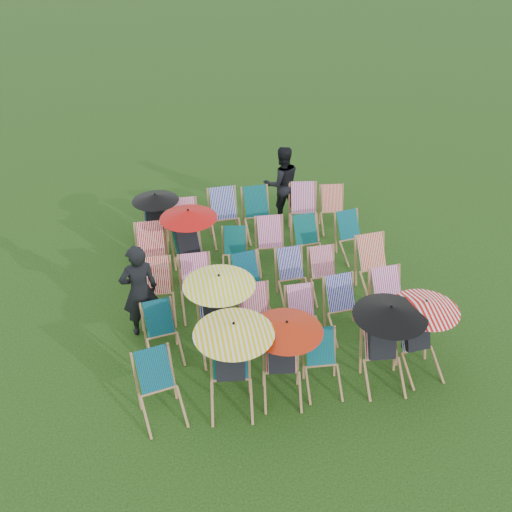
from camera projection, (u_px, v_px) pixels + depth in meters
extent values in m
plane|color=black|center=(269.00, 301.00, 10.66)|extent=(100.00, 100.00, 0.00)
cube|color=#0A6E35|center=(154.00, 370.00, 8.26)|extent=(0.54, 0.44, 0.57)
cube|color=#09682E|center=(230.00, 357.00, 8.43)|extent=(0.56, 0.44, 0.61)
cube|color=black|center=(230.00, 359.00, 8.38)|extent=(0.48, 0.49, 0.64)
sphere|color=tan|center=(229.00, 337.00, 8.29)|extent=(0.22, 0.22, 0.22)
cylinder|color=black|center=(234.00, 347.00, 8.20)|extent=(0.03, 0.03, 0.75)
cone|color=yellow|center=(234.00, 329.00, 8.01)|extent=(1.17, 1.17, 0.18)
cube|color=red|center=(281.00, 352.00, 8.60)|extent=(0.52, 0.42, 0.56)
cube|color=black|center=(281.00, 354.00, 8.56)|extent=(0.45, 0.46, 0.59)
sphere|color=tan|center=(281.00, 334.00, 8.47)|extent=(0.21, 0.21, 0.21)
cylinder|color=black|center=(286.00, 343.00, 8.38)|extent=(0.03, 0.03, 0.68)
cone|color=#AF220A|center=(287.00, 326.00, 8.21)|extent=(1.07, 1.07, 0.17)
cube|color=#0A713D|center=(320.00, 347.00, 8.75)|extent=(0.46, 0.36, 0.52)
cube|color=red|center=(380.00, 338.00, 8.82)|extent=(0.52, 0.40, 0.58)
cube|color=black|center=(381.00, 340.00, 8.78)|extent=(0.45, 0.46, 0.61)
sphere|color=tan|center=(382.00, 320.00, 8.69)|extent=(0.21, 0.21, 0.21)
cylinder|color=black|center=(388.00, 328.00, 8.61)|extent=(0.03, 0.03, 0.71)
cone|color=black|center=(391.00, 311.00, 8.43)|extent=(1.12, 1.12, 0.17)
cube|color=#082BAA|center=(414.00, 330.00, 9.02)|extent=(0.49, 0.38, 0.55)
cube|color=black|center=(415.00, 332.00, 8.98)|extent=(0.42, 0.43, 0.58)
sphere|color=tan|center=(415.00, 314.00, 8.89)|extent=(0.20, 0.20, 0.20)
cylinder|color=black|center=(422.00, 321.00, 8.82)|extent=(0.03, 0.03, 0.67)
cone|color=red|center=(426.00, 305.00, 8.66)|extent=(1.06, 1.06, 0.16)
cube|color=#096520|center=(159.00, 318.00, 9.32)|extent=(0.49, 0.39, 0.53)
cube|color=#080FAC|center=(216.00, 308.00, 9.39)|extent=(0.51, 0.38, 0.61)
cube|color=black|center=(216.00, 310.00, 9.35)|extent=(0.43, 0.44, 0.64)
sphere|color=tan|center=(214.00, 290.00, 9.26)|extent=(0.22, 0.22, 0.22)
cylinder|color=black|center=(220.00, 297.00, 9.17)|extent=(0.03, 0.03, 0.74)
cone|color=#F5F80D|center=(219.00, 280.00, 8.99)|extent=(1.17, 1.17, 0.18)
cube|color=#DC2C60|center=(253.00, 302.00, 9.57)|extent=(0.50, 0.37, 0.58)
cube|color=#E32D9E|center=(300.00, 301.00, 9.71)|extent=(0.44, 0.32, 0.52)
cube|color=#070997|center=(340.00, 293.00, 9.82)|extent=(0.50, 0.38, 0.57)
cube|color=#D52A94|center=(387.00, 286.00, 9.91)|extent=(0.53, 0.41, 0.60)
cube|color=red|center=(155.00, 276.00, 10.19)|extent=(0.51, 0.39, 0.60)
cube|color=#EF2F87|center=(195.00, 272.00, 10.30)|extent=(0.50, 0.37, 0.59)
cube|color=#0A6A36|center=(245.00, 269.00, 10.44)|extent=(0.51, 0.41, 0.55)
cube|color=#070992|center=(290.00, 263.00, 10.63)|extent=(0.47, 0.35, 0.54)
cube|color=#D1295A|center=(322.00, 262.00, 10.70)|extent=(0.45, 0.33, 0.53)
cube|color=red|center=(372.00, 252.00, 10.82)|extent=(0.54, 0.42, 0.61)
cube|color=red|center=(151.00, 239.00, 11.20)|extent=(0.52, 0.39, 0.61)
cube|color=#0A6922|center=(186.00, 239.00, 11.29)|extent=(0.54, 0.44, 0.58)
cube|color=black|center=(187.00, 240.00, 11.25)|extent=(0.48, 0.49, 0.61)
sphere|color=tan|center=(184.00, 224.00, 11.16)|extent=(0.21, 0.21, 0.21)
cylinder|color=black|center=(189.00, 229.00, 11.10)|extent=(0.03, 0.03, 0.71)
cone|color=#BD0C0A|center=(188.00, 214.00, 10.92)|extent=(1.11, 1.11, 0.17)
cube|color=#0A6D23|center=(235.00, 240.00, 11.38)|extent=(0.47, 0.37, 0.51)
cube|color=#DC2C8A|center=(270.00, 232.00, 11.50)|extent=(0.51, 0.39, 0.58)
cube|color=#0A712F|center=(305.00, 229.00, 11.64)|extent=(0.49, 0.38, 0.56)
cube|color=#0A6F41|center=(348.00, 225.00, 11.83)|extent=(0.50, 0.39, 0.54)
cube|color=#0B7344|center=(155.00, 217.00, 12.17)|extent=(0.45, 0.35, 0.51)
cube|color=black|center=(155.00, 218.00, 12.13)|extent=(0.39, 0.40, 0.53)
sphere|color=tan|center=(154.00, 205.00, 12.05)|extent=(0.19, 0.19, 0.19)
cylinder|color=black|center=(156.00, 209.00, 11.98)|extent=(0.03, 0.03, 0.62)
cone|color=black|center=(155.00, 197.00, 11.82)|extent=(0.98, 0.98, 0.15)
cube|color=#FA327D|center=(185.00, 212.00, 12.26)|extent=(0.47, 0.35, 0.55)
cube|color=#0718A0|center=(223.00, 203.00, 12.39)|extent=(0.55, 0.41, 0.64)
cube|color=#0B762E|center=(256.00, 201.00, 12.53)|extent=(0.53, 0.40, 0.61)
cube|color=#CC288B|center=(303.00, 198.00, 12.65)|extent=(0.58, 0.47, 0.63)
cube|color=red|center=(332.00, 198.00, 12.80)|extent=(0.50, 0.40, 0.55)
imported|color=black|center=(139.00, 291.00, 9.47)|extent=(0.71, 0.54, 1.74)
imported|color=black|center=(282.00, 183.00, 12.85)|extent=(0.90, 0.73, 1.74)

